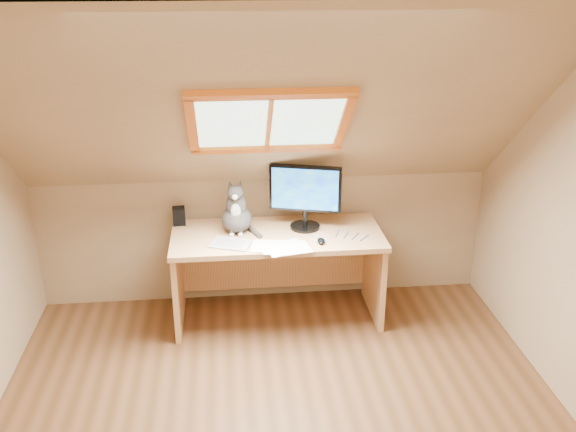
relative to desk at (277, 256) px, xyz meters
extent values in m
cube|color=tan|center=(-0.08, 0.30, 0.01)|extent=(3.50, 0.02, 1.00)
cube|color=silver|center=(-0.08, -2.22, 1.91)|extent=(3.50, 1.95, 0.02)
cube|color=tan|center=(-0.08, -0.47, 1.21)|extent=(3.50, 1.56, 1.41)
cube|color=#B2E0CC|center=(-0.08, -0.39, 1.14)|extent=(0.90, 0.53, 0.48)
cube|color=orange|center=(-0.08, -0.39, 1.14)|extent=(1.02, 0.64, 0.59)
cube|color=tan|center=(0.00, -0.07, 0.20)|extent=(1.54, 0.67, 0.04)
cube|color=tan|center=(-0.74, -0.07, -0.15)|extent=(0.04, 0.61, 0.67)
cube|color=tan|center=(0.74, -0.07, -0.15)|extent=(0.04, 0.61, 0.67)
cube|color=tan|center=(0.00, 0.24, -0.15)|extent=(1.44, 0.03, 0.47)
cylinder|color=black|center=(0.22, 0.01, 0.23)|extent=(0.22, 0.22, 0.02)
cylinder|color=black|center=(0.22, 0.01, 0.30)|extent=(0.04, 0.04, 0.12)
cube|color=black|center=(0.22, 0.01, 0.53)|extent=(0.52, 0.18, 0.34)
cube|color=#0018D3|center=(0.21, -0.01, 0.53)|extent=(0.47, 0.14, 0.30)
ellipsoid|color=#47423F|center=(-0.29, 0.01, 0.31)|extent=(0.25, 0.29, 0.19)
ellipsoid|color=#47423F|center=(-0.29, 0.00, 0.43)|extent=(0.16, 0.16, 0.21)
ellipsoid|color=silver|center=(-0.30, -0.07, 0.40)|extent=(0.07, 0.05, 0.12)
ellipsoid|color=#47423F|center=(-0.30, -0.05, 0.54)|extent=(0.13, 0.11, 0.11)
sphere|color=silver|center=(-0.30, -0.10, 0.53)|extent=(0.04, 0.04, 0.04)
cone|color=#47423F|center=(-0.33, -0.03, 0.60)|extent=(0.06, 0.06, 0.07)
cone|color=#47423F|center=(-0.26, -0.03, 0.60)|extent=(0.06, 0.06, 0.07)
cube|color=black|center=(-0.72, 0.18, 0.29)|extent=(0.10, 0.10, 0.13)
cube|color=#B2B2B7|center=(-0.34, -0.23, 0.22)|extent=(0.33, 0.28, 0.01)
ellipsoid|color=black|center=(0.30, -0.27, 0.23)|extent=(0.06, 0.10, 0.03)
cube|color=white|center=(-0.01, -0.33, 0.22)|extent=(0.33, 0.27, 0.00)
cube|color=white|center=(-0.01, -0.33, 0.22)|extent=(0.32, 0.24, 0.00)
cube|color=white|center=(-0.01, -0.33, 0.22)|extent=(0.35, 0.30, 0.00)
cube|color=white|center=(-0.01, -0.33, 0.22)|extent=(0.34, 0.28, 0.00)
camera|label=1|loc=(-0.36, -4.35, 2.11)|focal=40.00mm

